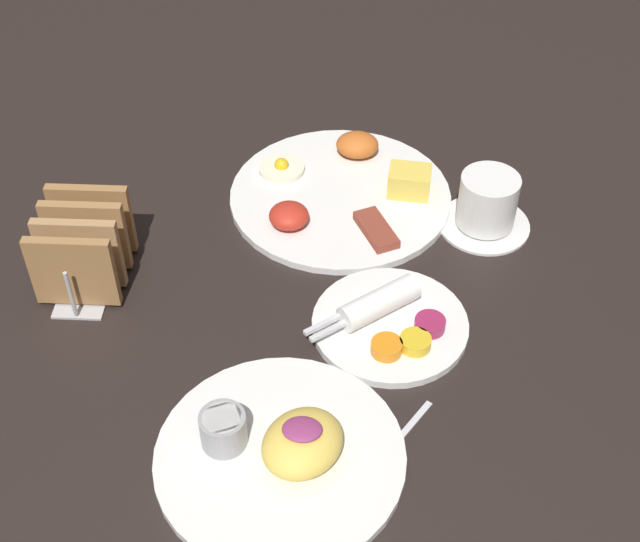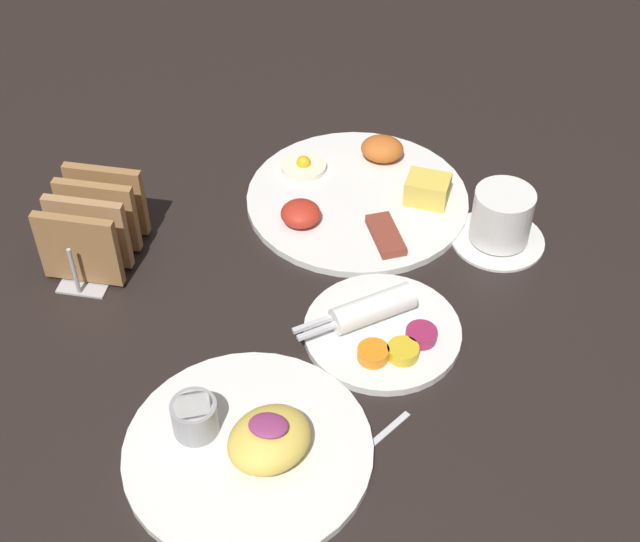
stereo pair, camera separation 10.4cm
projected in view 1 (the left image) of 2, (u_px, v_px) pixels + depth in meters
ground_plane at (264, 314)px, 1.06m from camera, size 3.00×3.00×0.00m
plate_breakfast at (342, 192)px, 1.21m from camera, size 0.30×0.30×0.05m
plate_condiments at (390, 321)px, 1.03m from camera, size 0.19×0.18×0.04m
plate_foreground at (280, 450)px, 0.90m from camera, size 0.26×0.26×0.06m
toast_rack at (84, 247)px, 1.07m from camera, size 0.10×0.15×0.10m
coffee_cup at (487, 205)px, 1.15m from camera, size 0.12×0.12×0.08m
teaspoon at (384, 455)px, 0.91m from camera, size 0.08×0.11×0.01m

